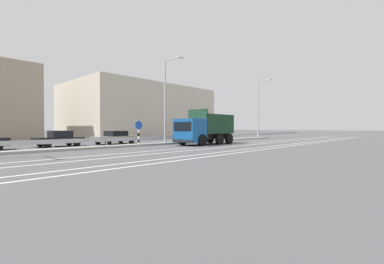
% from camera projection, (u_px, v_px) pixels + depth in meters
% --- Properties ---
extents(ground_plane, '(320.00, 320.00, 0.00)m').
position_uv_depth(ground_plane, '(199.00, 145.00, 24.32)').
color(ground_plane, '#4C4C4F').
extents(lane_strip_0, '(69.54, 0.16, 0.01)m').
position_uv_depth(lane_strip_0, '(221.00, 145.00, 23.74)').
color(lane_strip_0, silver).
rests_on(lane_strip_0, ground_plane).
extents(lane_strip_1, '(69.54, 0.16, 0.01)m').
position_uv_depth(lane_strip_1, '(235.00, 146.00, 22.62)').
color(lane_strip_1, silver).
rests_on(lane_strip_1, ground_plane).
extents(lane_strip_2, '(69.54, 0.16, 0.01)m').
position_uv_depth(lane_strip_2, '(261.00, 148.00, 20.97)').
color(lane_strip_2, silver).
rests_on(lane_strip_2, ground_plane).
extents(lane_strip_3, '(69.54, 0.16, 0.01)m').
position_uv_depth(lane_strip_3, '(273.00, 148.00, 20.24)').
color(lane_strip_3, silver).
rests_on(lane_strip_3, ground_plane).
extents(median_island, '(38.25, 1.10, 0.18)m').
position_uv_depth(median_island, '(177.00, 143.00, 26.32)').
color(median_island, gray).
rests_on(median_island, ground_plane).
extents(median_guardrail, '(69.54, 0.09, 0.78)m').
position_uv_depth(median_guardrail, '(171.00, 138.00, 26.96)').
color(median_guardrail, '#9EA0A5').
rests_on(median_guardrail, ground_plane).
extents(dump_truck, '(6.54, 2.78, 3.37)m').
position_uv_depth(dump_truck, '(200.00, 132.00, 24.34)').
color(dump_truck, '#144C8C').
rests_on(dump_truck, ground_plane).
extents(median_road_sign, '(0.83, 0.16, 2.28)m').
position_uv_depth(median_road_sign, '(139.00, 132.00, 22.83)').
color(median_road_sign, white).
rests_on(median_road_sign, ground_plane).
extents(street_lamp_1, '(0.70, 2.47, 8.29)m').
position_uv_depth(street_lamp_1, '(166.00, 97.00, 24.93)').
color(street_lamp_1, '#ADADB2').
rests_on(street_lamp_1, ground_plane).
extents(street_lamp_2, '(0.71, 2.27, 8.85)m').
position_uv_depth(street_lamp_2, '(259.00, 106.00, 38.52)').
color(street_lamp_2, '#ADADB2').
rests_on(street_lamp_2, ground_plane).
extents(parked_car_3, '(3.93, 1.89, 1.38)m').
position_uv_depth(parked_car_3, '(59.00, 139.00, 22.31)').
color(parked_car_3, black).
rests_on(parked_car_3, ground_plane).
extents(parked_car_4, '(4.42, 2.21, 1.31)m').
position_uv_depth(parked_car_4, '(115.00, 137.00, 25.64)').
color(parked_car_4, gray).
rests_on(parked_car_4, ground_plane).
extents(background_building_1, '(22.78, 15.75, 8.61)m').
position_uv_depth(background_building_1, '(139.00, 113.00, 45.42)').
color(background_building_1, beige).
rests_on(background_building_1, ground_plane).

